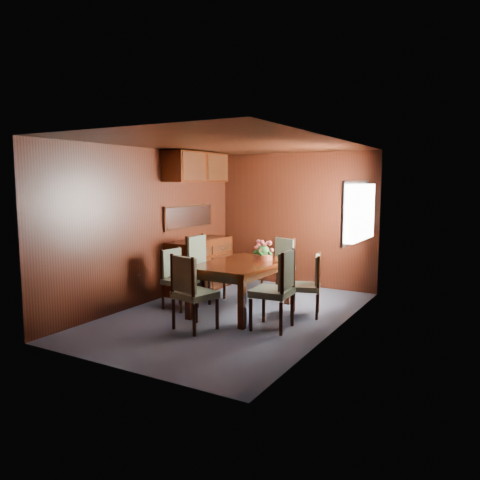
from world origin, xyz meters
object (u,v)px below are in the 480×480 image
Objects in this scene: dining_table at (241,269)px; chair_left_near at (176,275)px; chair_right_near at (278,285)px; sideboard at (200,265)px; flower_centerpiece at (263,250)px; chair_head at (190,288)px.

dining_table is 1.72× the size of chair_left_near.
chair_left_near is 1.77m from chair_right_near.
flower_centerpiece is (1.44, -0.43, 0.42)m from sideboard.
flower_centerpiece is at bearing -16.68° from sideboard.
sideboard is 1.16m from chair_left_near.
sideboard reaches higher than dining_table.
chair_left_near is at bearing 79.55° from chair_right_near.
chair_left_near is 2.93× the size of flower_centerpiece.
flower_centerpiece reaches higher than chair_left_near.
chair_left_near is at bearing 150.40° from chair_head.
chair_right_near reaches higher than chair_left_near.
sideboard is 1.51m from dining_table.
sideboard is at bearing 163.32° from flower_centerpiece.
chair_head is at bearing 117.87° from chair_right_near.
chair_head is 1.51m from flower_centerpiece.
chair_right_near reaches higher than sideboard.
dining_table is 1.00m from chair_left_near.
dining_table is at bearing 113.62° from chair_left_near.
flower_centerpiece is at bearing 65.42° from dining_table.
chair_head is (-0.94, -0.59, -0.03)m from chair_right_near.
chair_head is (-0.12, -1.10, -0.08)m from dining_table.
dining_table is 1.58× the size of chair_head.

